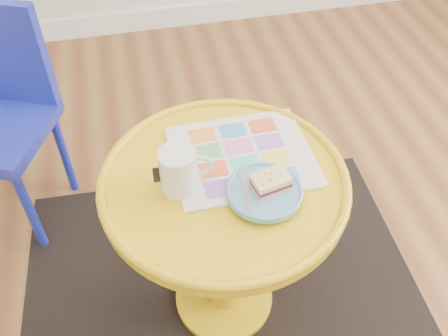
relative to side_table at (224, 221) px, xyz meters
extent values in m
cube|color=white|center=(0.12, 1.75, -0.36)|extent=(4.00, 0.02, 0.12)
cube|color=black|center=(0.00, 0.00, -0.42)|extent=(1.35, 1.16, 0.01)
cylinder|color=gold|center=(0.00, 0.00, -0.41)|extent=(0.32, 0.32, 0.03)
cylinder|color=gold|center=(0.00, 0.00, -0.13)|extent=(0.10, 0.10, 0.53)
cylinder|color=gold|center=(0.00, 0.00, 0.15)|extent=(0.62, 0.62, 0.03)
cylinder|color=#1924A5|center=(-0.58, 0.36, -0.24)|extent=(0.03, 0.03, 0.36)
cylinder|color=#1924A5|center=(-0.47, 0.62, -0.24)|extent=(0.03, 0.03, 0.36)
cube|color=silver|center=(0.06, 0.07, 0.17)|extent=(0.36, 0.31, 0.01)
cylinder|color=silver|center=(-0.11, 0.00, 0.22)|extent=(0.09, 0.09, 0.12)
torus|color=silver|center=(-0.06, 0.00, 0.23)|extent=(0.07, 0.01, 0.07)
cylinder|color=#D1B78C|center=(-0.11, 0.00, 0.28)|extent=(0.08, 0.08, 0.01)
cylinder|color=#5B96C0|center=(0.08, -0.08, 0.17)|extent=(0.07, 0.07, 0.01)
cylinder|color=#5B96C0|center=(0.08, -0.08, 0.18)|extent=(0.18, 0.18, 0.01)
cube|color=#D3BC8C|center=(0.10, -0.07, 0.20)|extent=(0.10, 0.07, 0.01)
cube|color=maroon|center=(0.10, -0.07, 0.21)|extent=(0.09, 0.07, 0.01)
cube|color=#EADB8C|center=(0.10, -0.07, 0.22)|extent=(0.10, 0.07, 0.02)
cube|color=silver|center=(0.04, -0.09, 0.19)|extent=(0.02, 0.12, 0.00)
cube|color=silver|center=(0.04, -0.02, 0.19)|extent=(0.02, 0.03, 0.00)
camera|label=1|loc=(-0.19, -0.81, 1.07)|focal=40.00mm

